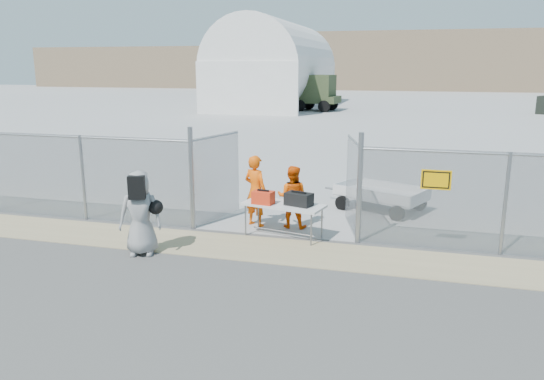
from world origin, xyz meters
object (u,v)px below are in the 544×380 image
(folding_table, at_px, (283,220))
(security_worker_left, at_px, (256,191))
(visitor, at_px, (140,213))
(security_worker_right, at_px, (292,197))
(utility_trailer, at_px, (381,197))

(folding_table, height_order, security_worker_left, security_worker_left)
(folding_table, height_order, visitor, visitor)
(security_worker_right, distance_m, visitor, 3.76)
(security_worker_left, height_order, security_worker_right, security_worker_left)
(visitor, distance_m, utility_trailer, 6.74)
(security_worker_right, height_order, utility_trailer, security_worker_right)
(security_worker_left, bearing_deg, utility_trailer, -119.04)
(folding_table, distance_m, security_worker_left, 1.22)
(visitor, bearing_deg, utility_trailer, 28.07)
(security_worker_left, distance_m, utility_trailer, 3.73)
(folding_table, bearing_deg, visitor, -131.99)
(folding_table, xyz_separation_m, security_worker_right, (0.02, 0.78, 0.37))
(security_worker_right, bearing_deg, visitor, 44.40)
(security_worker_left, height_order, utility_trailer, security_worker_left)
(security_worker_right, bearing_deg, utility_trailer, -133.70)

